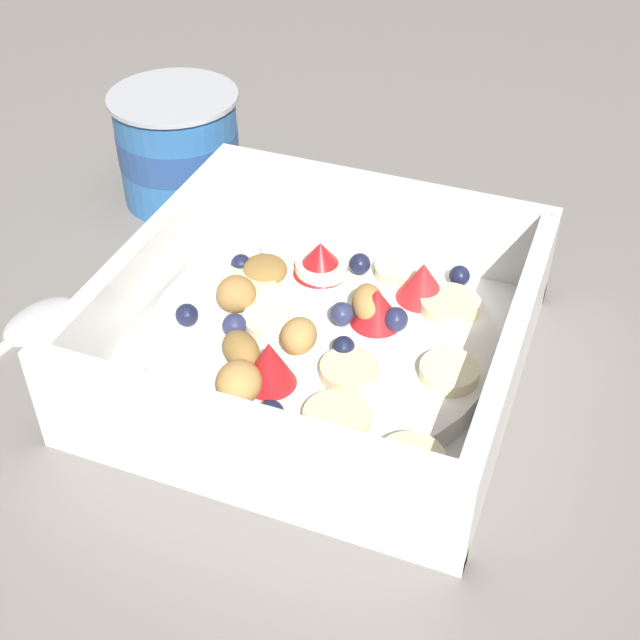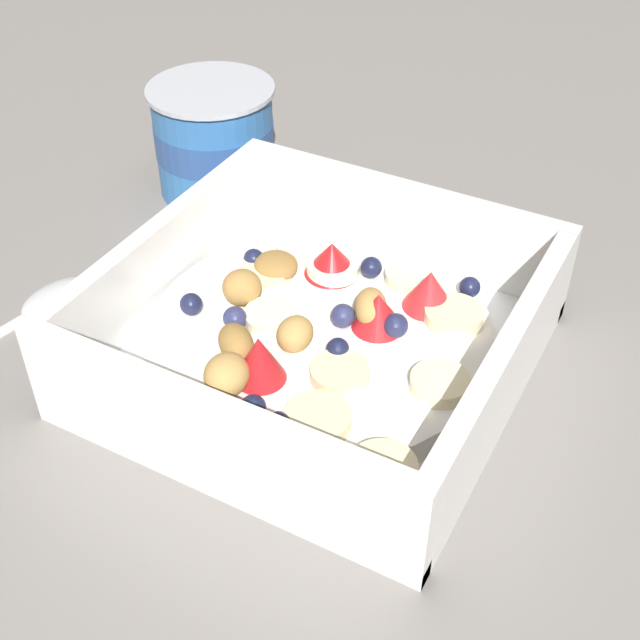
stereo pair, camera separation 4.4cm
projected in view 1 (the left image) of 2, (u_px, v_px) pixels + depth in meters
ground_plane at (336, 367)px, 0.46m from camera, size 2.40×2.40×0.00m
fruit_bowl at (321, 335)px, 0.45m from camera, size 0.21×0.21×0.06m
spoon at (3, 342)px, 0.47m from camera, size 0.05×0.17×0.01m
yogurt_cup at (178, 146)px, 0.57m from camera, size 0.08×0.08×0.07m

